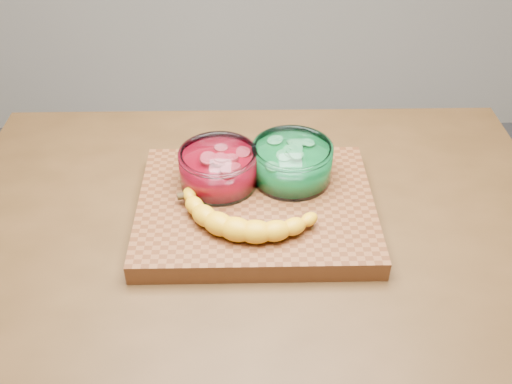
{
  "coord_description": "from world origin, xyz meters",
  "views": [
    {
      "loc": [
        -0.02,
        -0.84,
        1.64
      ],
      "look_at": [
        0.0,
        0.0,
        0.96
      ],
      "focal_mm": 40.0,
      "sensor_mm": 36.0,
      "label": 1
    }
  ],
  "objects": [
    {
      "name": "counter",
      "position": [
        0.0,
        0.0,
        0.45
      ],
      "size": [
        1.2,
        0.8,
        0.9
      ],
      "primitive_type": "cube",
      "color": "#4A2F16",
      "rests_on": "ground"
    },
    {
      "name": "cutting_board",
      "position": [
        0.0,
        0.0,
        0.92
      ],
      "size": [
        0.45,
        0.35,
        0.04
      ],
      "primitive_type": "cube",
      "color": "brown",
      "rests_on": "counter"
    },
    {
      "name": "bowl_red",
      "position": [
        -0.07,
        0.06,
        0.97
      ],
      "size": [
        0.15,
        0.15,
        0.07
      ],
      "color": "white",
      "rests_on": "cutting_board"
    },
    {
      "name": "bowl_green",
      "position": [
        0.07,
        0.07,
        0.98
      ],
      "size": [
        0.16,
        0.16,
        0.07
      ],
      "color": "white",
      "rests_on": "cutting_board"
    },
    {
      "name": "banana",
      "position": [
        -0.02,
        -0.06,
        0.96
      ],
      "size": [
        0.29,
        0.17,
        0.04
      ],
      "primitive_type": null,
      "color": "#EBA714",
      "rests_on": "cutting_board"
    }
  ]
}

